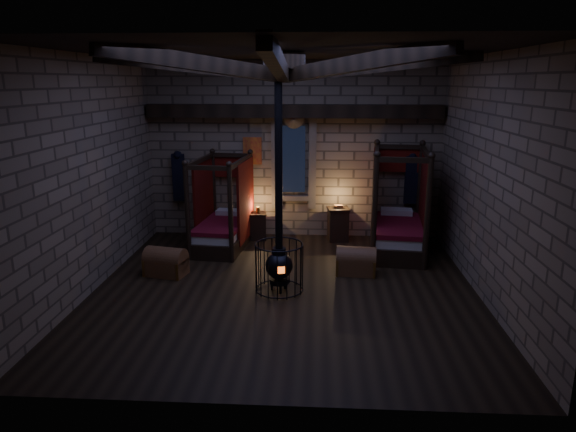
# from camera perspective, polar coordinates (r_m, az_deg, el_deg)

# --- Properties ---
(room) EXTENTS (7.02, 7.02, 4.29)m
(room) POSITION_cam_1_polar(r_m,az_deg,el_deg) (8.90, -0.38, 14.85)
(room) COLOR black
(room) RESTS_ON ground
(bed_left) EXTENTS (1.23, 2.06, 2.06)m
(bed_left) POSITION_cam_1_polar(r_m,az_deg,el_deg) (11.91, -7.21, -1.02)
(bed_left) COLOR black
(bed_left) RESTS_ON ground
(bed_right) EXTENTS (1.39, 2.30, 2.29)m
(bed_right) POSITION_cam_1_polar(r_m,az_deg,el_deg) (11.76, 12.03, -1.16)
(bed_right) COLOR black
(bed_right) RESTS_ON ground
(trunk_left) EXTENTS (0.87, 0.66, 0.58)m
(trunk_left) POSITION_cam_1_polar(r_m,az_deg,el_deg) (10.46, -13.42, -5.04)
(trunk_left) COLOR brown
(trunk_left) RESTS_ON ground
(trunk_right) EXTENTS (0.82, 0.56, 0.57)m
(trunk_right) POSITION_cam_1_polar(r_m,az_deg,el_deg) (10.33, 7.58, -5.04)
(trunk_right) COLOR brown
(trunk_right) RESTS_ON ground
(nightstand_left) EXTENTS (0.45, 0.44, 0.81)m
(nightstand_left) POSITION_cam_1_polar(r_m,az_deg,el_deg) (12.42, -3.34, -1.08)
(nightstand_left) COLOR black
(nightstand_left) RESTS_ON ground
(nightstand_right) EXTENTS (0.56, 0.54, 0.87)m
(nightstand_right) POSITION_cam_1_polar(r_m,az_deg,el_deg) (12.35, 5.58, -0.88)
(nightstand_right) COLOR black
(nightstand_right) RESTS_ON ground
(stove) EXTENTS (0.88, 0.88, 4.05)m
(stove) POSITION_cam_1_polar(r_m,az_deg,el_deg) (9.32, -1.00, -5.02)
(stove) COLOR black
(stove) RESTS_ON ground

